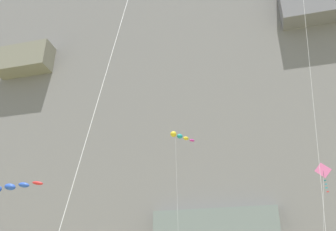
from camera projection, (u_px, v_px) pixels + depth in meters
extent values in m
cube|color=slate|center=(216.00, 69.00, 68.96)|extent=(180.00, 31.01, 84.24)
cube|color=gray|center=(26.00, 61.00, 59.36)|extent=(9.33, 3.85, 4.73)
ellipsoid|color=yellow|center=(173.00, 134.00, 36.39)|extent=(0.91, 0.91, 0.64)
ellipsoid|color=teal|center=(180.00, 136.00, 36.75)|extent=(0.82, 0.83, 0.53)
ellipsoid|color=yellow|center=(186.00, 138.00, 37.12)|extent=(0.73, 0.75, 0.42)
ellipsoid|color=#CC3399|center=(192.00, 140.00, 37.48)|extent=(0.65, 0.67, 0.31)
cylinder|color=silver|center=(178.00, 220.00, 30.65)|extent=(1.23, 4.00, 17.59)
cube|color=pink|center=(323.00, 170.00, 28.80)|extent=(1.20, 0.89, 1.44)
cylinder|color=black|center=(323.00, 170.00, 28.80)|extent=(0.15, 0.33, 1.17)
cube|color=red|center=(324.00, 177.00, 28.56)|extent=(0.17, 0.08, 0.09)
cube|color=teal|center=(325.00, 180.00, 28.42)|extent=(0.17, 0.06, 0.09)
cube|color=#38B2D1|center=(326.00, 184.00, 28.28)|extent=(0.17, 0.06, 0.09)
cube|color=teal|center=(326.00, 188.00, 28.16)|extent=(0.16, 0.09, 0.09)
cube|color=red|center=(328.00, 192.00, 28.01)|extent=(0.17, 0.05, 0.09)
cylinder|color=silver|center=(312.00, 94.00, 14.21)|extent=(2.19, 2.06, 20.75)
ellipsoid|color=blue|center=(10.00, 187.00, 33.38)|extent=(1.24, 0.85, 0.75)
ellipsoid|color=blue|center=(24.00, 185.00, 33.43)|extent=(1.19, 0.71, 0.61)
ellipsoid|color=red|center=(38.00, 183.00, 33.49)|extent=(1.14, 0.58, 0.48)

